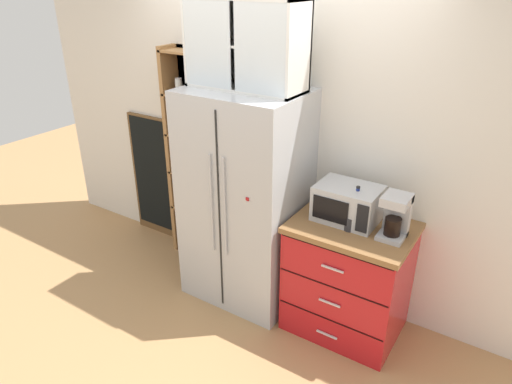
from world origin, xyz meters
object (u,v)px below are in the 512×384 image
(microwave, at_px, (348,203))
(bottle_cobalt, at_px, (356,208))
(mug_charcoal, at_px, (350,223))
(bottle_clear, at_px, (358,207))
(coffee_maker, at_px, (396,215))
(mug_red, at_px, (353,220))
(refrigerator, at_px, (245,199))
(chalkboard_menu, at_px, (156,177))

(microwave, distance_m, bottle_cobalt, 0.08)
(microwave, height_order, mug_charcoal, microwave)
(bottle_cobalt, bearing_deg, bottle_clear, 90.00)
(microwave, xyz_separation_m, coffee_maker, (0.35, -0.04, 0.03))
(mug_red, xyz_separation_m, bottle_cobalt, (-0.00, 0.03, 0.08))
(refrigerator, xyz_separation_m, bottle_clear, (0.90, 0.09, 0.14))
(bottle_clear, relative_size, chalkboard_menu, 0.21)
(mug_charcoal, bearing_deg, chalkboard_menu, 170.78)
(refrigerator, distance_m, microwave, 0.84)
(refrigerator, relative_size, bottle_clear, 6.75)
(refrigerator, bearing_deg, bottle_cobalt, 3.16)
(mug_charcoal, relative_size, chalkboard_menu, 0.10)
(microwave, bearing_deg, coffee_maker, -6.77)
(microwave, height_order, mug_red, microwave)
(mug_red, relative_size, chalkboard_menu, 0.09)
(coffee_maker, bearing_deg, mug_red, -175.57)
(mug_red, height_order, bottle_cobalt, bottle_cobalt)
(refrigerator, distance_m, bottle_cobalt, 0.91)
(refrigerator, bearing_deg, chalkboard_menu, 166.38)
(chalkboard_menu, bearing_deg, mug_charcoal, -9.22)
(microwave, bearing_deg, bottle_clear, 10.24)
(bottle_cobalt, bearing_deg, microwave, 158.08)
(refrigerator, height_order, chalkboard_menu, refrigerator)
(mug_red, distance_m, bottle_clear, 0.10)
(microwave, bearing_deg, mug_red, -39.26)
(mug_charcoal, xyz_separation_m, bottle_cobalt, (-0.00, 0.09, 0.08))
(mug_charcoal, bearing_deg, mug_red, 89.60)
(mug_red, bearing_deg, bottle_clear, 91.39)
(bottle_cobalt, bearing_deg, chalkboard_menu, 173.07)
(refrigerator, relative_size, coffee_maker, 5.64)
(mug_red, bearing_deg, microwave, 140.74)
(refrigerator, distance_m, chalkboard_menu, 1.37)
(mug_red, xyz_separation_m, bottle_clear, (-0.00, 0.08, 0.06))
(bottle_clear, height_order, chalkboard_menu, chalkboard_menu)
(refrigerator, relative_size, bottle_cobalt, 5.98)
(microwave, bearing_deg, mug_charcoal, -57.47)
(mug_charcoal, bearing_deg, bottle_cobalt, 90.93)
(mug_charcoal, bearing_deg, coffee_maker, 15.93)
(coffee_maker, xyz_separation_m, chalkboard_menu, (-2.49, 0.28, -0.42))
(mug_red, bearing_deg, mug_charcoal, -90.40)
(refrigerator, bearing_deg, bottle_clear, 5.97)
(coffee_maker, relative_size, mug_red, 2.81)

